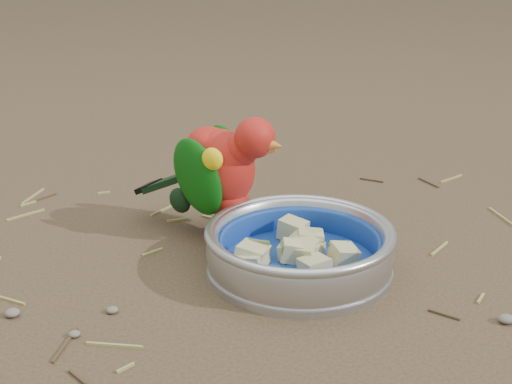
{
  "coord_description": "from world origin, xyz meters",
  "views": [
    {
      "loc": [
        -0.12,
        -0.7,
        0.42
      ],
      "look_at": [
        0.05,
        0.18,
        0.08
      ],
      "focal_mm": 50.0,
      "sensor_mm": 36.0,
      "label": 1
    }
  ],
  "objects": [
    {
      "name": "ground",
      "position": [
        0.0,
        0.0,
        0.0
      ],
      "size": [
        60.0,
        60.0,
        0.0
      ],
      "primitive_type": "plane",
      "color": "#4B3927"
    },
    {
      "name": "ground_debris",
      "position": [
        0.04,
        0.04,
        0.0
      ],
      "size": [
        0.9,
        0.8,
        0.01
      ],
      "primitive_type": null,
      "color": "#99924D",
      "rests_on": "ground"
    },
    {
      "name": "bowl_wall",
      "position": [
        0.09,
        0.09,
        0.04
      ],
      "size": [
        0.24,
        0.24,
        0.04
      ],
      "primitive_type": null,
      "color": "#B2B2BA",
      "rests_on": "food_bowl"
    },
    {
      "name": "food_bowl",
      "position": [
        0.09,
        0.09,
        0.01
      ],
      "size": [
        0.24,
        0.24,
        0.02
      ],
      "primitive_type": "cylinder",
      "color": "#B2B2BA",
      "rests_on": "ground"
    },
    {
      "name": "lory_parrot",
      "position": [
        0.01,
        0.22,
        0.09
      ],
      "size": [
        0.23,
        0.22,
        0.17
      ],
      "primitive_type": null,
      "rotation": [
        0.0,
        0.0,
        -2.27
      ],
      "color": "red",
      "rests_on": "ground"
    },
    {
      "name": "fruit_wedges",
      "position": [
        0.09,
        0.09,
        0.03
      ],
      "size": [
        0.14,
        0.14,
        0.03
      ],
      "primitive_type": null,
      "color": "tan",
      "rests_on": "food_bowl"
    }
  ]
}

